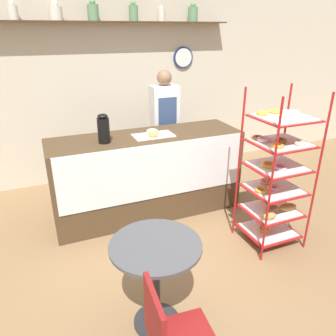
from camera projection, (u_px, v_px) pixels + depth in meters
name	position (u px, v px, depth m)	size (l,w,h in m)	color
ground_plane	(181.00, 258.00, 3.36)	(14.00, 14.00, 0.00)	olive
back_wall	(116.00, 87.00, 4.85)	(10.00, 0.30, 2.70)	beige
display_counter	(147.00, 175.00, 4.02)	(2.28, 0.69, 1.02)	#4C3823
pastry_rack	(275.00, 178.00, 3.35)	(0.58, 0.55, 1.66)	#A51919
person_worker	(165.00, 126.00, 4.55)	(0.37, 0.23, 1.68)	#282833
cafe_table	(156.00, 265.00, 2.40)	(0.67, 0.67, 0.75)	#262628
cafe_chair	(170.00, 336.00, 1.88)	(0.41, 0.41, 0.89)	black
coffee_carafe	(104.00, 129.00, 3.53)	(0.13, 0.13, 0.32)	black
donut_tray_counter	(153.00, 134.00, 3.82)	(0.47, 0.28, 0.05)	white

